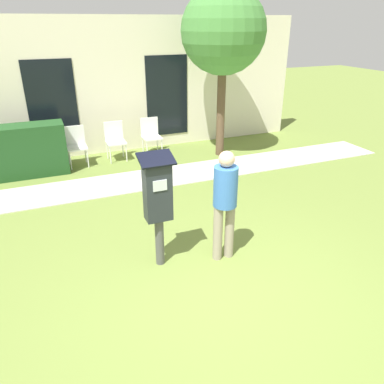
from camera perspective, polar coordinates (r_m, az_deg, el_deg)
name	(u,v)px	position (r m, az deg, el deg)	size (l,w,h in m)	color
ground_plane	(221,294)	(4.79, 4.41, -15.24)	(40.00, 40.00, 0.00)	olive
sidewalk	(139,180)	(7.94, -8.10, 1.75)	(12.00, 1.10, 0.02)	beige
building_facade	(111,87)	(9.66, -12.29, 15.37)	(10.00, 0.26, 3.20)	beige
parking_meter	(158,197)	(4.80, -5.24, -0.72)	(0.44, 0.31, 1.59)	#4C4C4C
person_standing	(225,198)	(4.97, 5.06, -0.91)	(0.32, 0.32, 1.58)	gray
outdoor_chair_left	(76,143)	(9.01, -17.26, 7.18)	(0.44, 0.44, 0.90)	white
outdoor_chair_middle	(115,138)	(9.18, -11.67, 8.10)	(0.44, 0.44, 0.90)	white
outdoor_chair_right	(151,133)	(9.43, -6.30, 8.89)	(0.44, 0.44, 0.90)	white
tree	(223,32)	(8.99, 4.80, 23.15)	(1.90, 1.90, 3.82)	brown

